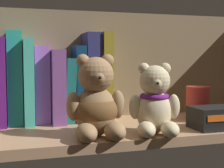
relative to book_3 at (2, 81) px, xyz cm
name	(u,v)px	position (x,y,z in cm)	size (l,w,h in cm)	color
shelf_board	(127,130)	(27.28, -10.75, -11.02)	(79.00, 26.29, 2.00)	#A87F5B
shelf_back_panel	(110,68)	(27.28, 2.99, 2.74)	(81.40, 1.20, 29.53)	#7A6649
book_3	(2,81)	(0.00, 0.00, 0.00)	(2.18, 13.37, 20.04)	#541571
book_4	(15,78)	(2.97, 0.00, 0.79)	(3.32, 10.32, 21.62)	teal
book_5	(28,81)	(5.98, 0.00, -0.12)	(2.26, 14.24, 19.80)	#40B4A6
book_6	(41,84)	(9.07, 0.00, -0.85)	(3.47, 9.83, 18.34)	#AA5ECE
book_7	(56,86)	(12.58, 0.00, -1.33)	(3.12, 14.67, 17.39)	#7A4991
book_8	(68,89)	(15.49, 0.00, -2.30)	(2.26, 11.38, 15.43)	#17645B
book_9	(78,83)	(18.07, 0.00, -0.81)	(2.46, 11.12, 18.42)	navy
book_10	(90,77)	(21.31, 0.00, 0.81)	(3.58, 10.82, 21.67)	navy
book_11	(103,76)	(24.55, 0.00, 0.86)	(2.47, 11.80, 21.77)	olive
teddy_bear_larger	(96,104)	(18.14, -18.54, -3.64)	(11.81, 12.30, 16.24)	#93704C
teddy_bear_smaller	(155,104)	(30.22, -19.61, -3.83)	(11.08, 11.36, 14.50)	beige
pillar_candle	(198,103)	(46.86, -8.78, -5.80)	(5.89, 5.89, 8.44)	#C63833
small_product_box	(216,118)	(45.27, -19.05, -7.62)	(10.91, 7.49, 4.79)	black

